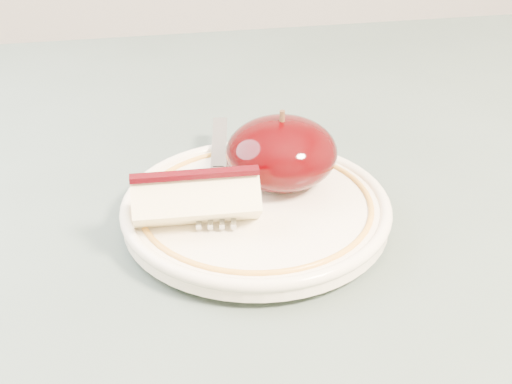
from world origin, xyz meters
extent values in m
cylinder|color=brown|center=(0.40, 0.40, 0.35)|extent=(0.05, 0.05, 0.71)
cube|color=#485851|center=(0.00, 0.00, 0.73)|extent=(0.90, 0.90, 0.04)
cylinder|color=white|center=(0.00, 0.01, 0.75)|extent=(0.11, 0.11, 0.01)
cylinder|color=white|center=(0.00, 0.01, 0.76)|extent=(0.19, 0.19, 0.01)
torus|color=white|center=(0.00, 0.01, 0.77)|extent=(0.19, 0.19, 0.01)
torus|color=gold|center=(0.00, 0.01, 0.77)|extent=(0.17, 0.17, 0.00)
ellipsoid|color=black|center=(0.02, 0.03, 0.79)|extent=(0.08, 0.08, 0.05)
cylinder|color=#472D19|center=(0.02, 0.03, 0.82)|extent=(0.00, 0.00, 0.01)
cube|color=#FFF5BB|center=(-0.05, -0.01, 0.79)|extent=(0.09, 0.04, 0.04)
cube|color=#310106|center=(-0.05, -0.01, 0.81)|extent=(0.09, 0.01, 0.00)
cube|color=#96999E|center=(-0.02, 0.10, 0.77)|extent=(0.03, 0.09, 0.00)
cube|color=#96999E|center=(-0.02, 0.04, 0.77)|extent=(0.01, 0.03, 0.00)
cube|color=#96999E|center=(-0.03, 0.02, 0.77)|extent=(0.03, 0.02, 0.00)
cube|color=#96999E|center=(-0.02, -0.01, 0.77)|extent=(0.01, 0.04, 0.00)
cube|color=#96999E|center=(-0.03, -0.01, 0.77)|extent=(0.01, 0.04, 0.00)
cube|color=#96999E|center=(-0.04, -0.01, 0.77)|extent=(0.01, 0.04, 0.00)
cube|color=#96999E|center=(-0.04, 0.00, 0.77)|extent=(0.01, 0.04, 0.00)
camera|label=1|loc=(-0.08, -0.42, 1.04)|focal=50.00mm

